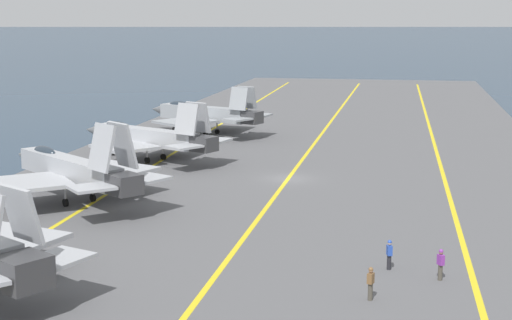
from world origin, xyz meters
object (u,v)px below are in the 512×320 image
object	(u,v)px
parked_jet_second	(73,169)
parked_jet_third	(149,137)
crew_purple_vest	(441,263)
crew_brown_vest	(371,282)
parked_jet_fourth	(206,114)
crew_blue_vest	(389,253)

from	to	relation	value
parked_jet_second	parked_jet_third	size ratio (longest dim) A/B	0.96
crew_purple_vest	parked_jet_third	bearing A→B (deg)	41.00
crew_purple_vest	parked_jet_second	bearing A→B (deg)	64.07
parked_jet_third	crew_brown_vest	distance (m)	41.02
parked_jet_fourth	crew_brown_vest	world-z (taller)	parked_jet_fourth
crew_brown_vest	crew_purple_vest	bearing A→B (deg)	-43.24
parked_jet_third	crew_purple_vest	bearing A→B (deg)	-139.00
crew_purple_vest	parked_jet_fourth	bearing A→B (deg)	27.88
parked_jet_fourth	crew_blue_vest	size ratio (longest dim) A/B	9.40
parked_jet_second	parked_jet_third	bearing A→B (deg)	-0.15
crew_blue_vest	crew_purple_vest	bearing A→B (deg)	-115.40
parked_jet_third	parked_jet_fourth	bearing A→B (deg)	-3.83
parked_jet_second	crew_blue_vest	size ratio (longest dim) A/B	9.48
parked_jet_second	crew_brown_vest	xyz separation A→B (m)	(-16.55, -22.90, -1.60)
crew_brown_vest	crew_purple_vest	xyz separation A→B (m)	(3.72, -3.50, 0.00)
parked_jet_second	crew_blue_vest	world-z (taller)	parked_jet_second
parked_jet_third	parked_jet_fourth	xyz separation A→B (m)	(17.31, -1.16, 0.16)
parked_jet_second	crew_brown_vest	bearing A→B (deg)	-125.86
parked_jet_fourth	crew_blue_vest	distance (m)	51.53
parked_jet_third	parked_jet_second	bearing A→B (deg)	179.85
parked_jet_third	crew_brown_vest	bearing A→B (deg)	-146.12
parked_jet_fourth	crew_brown_vest	xyz separation A→B (m)	(-51.34, -21.70, -1.54)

